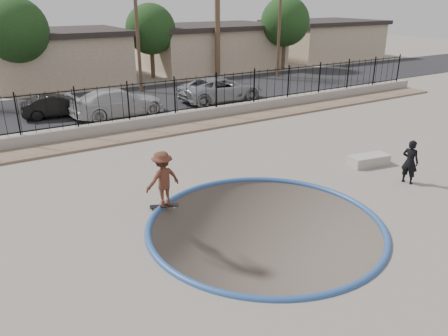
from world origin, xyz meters
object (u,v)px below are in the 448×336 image
skateboard (164,206)px  car_d (221,89)px  videographer (410,162)px  concrete_ledge (369,160)px  skater (163,182)px  car_b (57,106)px  car_c (118,102)px

skateboard → car_d: (9.33, 12.00, 0.73)m
videographer → concrete_ledge: bearing=-20.4°
skater → concrete_ledge: size_ratio=1.12×
skateboard → car_d: bearing=72.9°
car_b → car_d: size_ratio=0.68×
skateboard → concrete_ledge: bearing=15.8°
car_b → car_d: car_d is taller
concrete_ledge → skateboard: bearing=175.0°
skateboard → videographer: videographer is taller
skater → videographer: size_ratio=1.12×
car_b → car_d: (9.75, -1.40, 0.15)m
skater → car_c: size_ratio=0.35×
skateboard → car_d: 15.22m
videographer → skater: bearing=58.0°
skateboard → videographer: bearing=2.7°
concrete_ledge → skater: bearing=175.0°
skater → car_b: 13.41m
videographer → car_c: (-5.80, 14.51, -0.01)m
car_b → car_c: car_c is taller
skateboard → concrete_ledge: concrete_ledge is taller
skater → skateboard: skater is taller
videographer → concrete_ledge: 2.07m
car_c → concrete_ledge: bearing=-158.8°
skater → videographer: 8.75m
skater → car_b: bearing=-96.1°
skater → car_c: (2.53, 11.80, -0.11)m
concrete_ledge → car_d: car_d is taller
skater → skateboard: size_ratio=1.91×
skateboard → car_b: 13.42m
concrete_ledge → car_c: size_ratio=0.31×
skater → car_b: skater is taller
skater → car_d: size_ratio=0.33×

